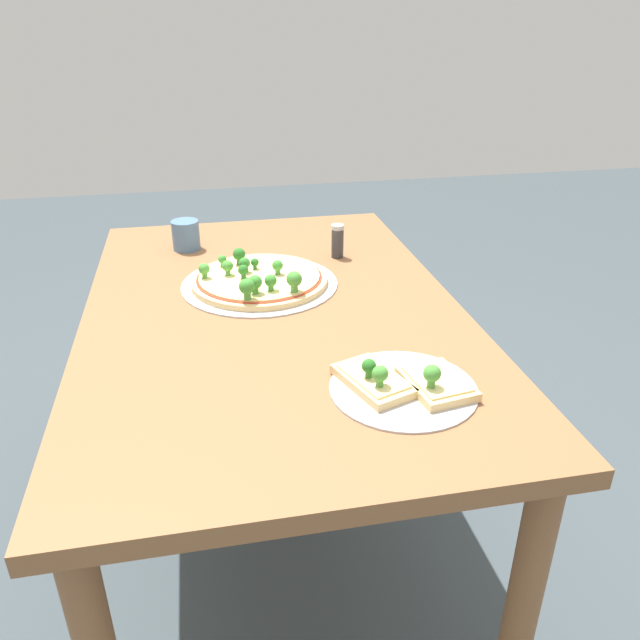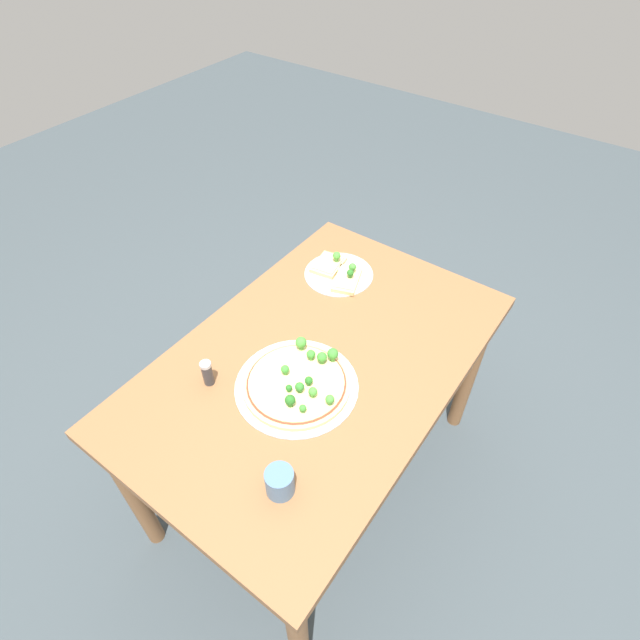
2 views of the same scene
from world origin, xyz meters
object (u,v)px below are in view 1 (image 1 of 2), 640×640
at_px(pizza_tray_slice, 404,383).
at_px(condiment_shaker, 338,241).
at_px(dining_table, 275,345).
at_px(pizza_tray_whole, 259,279).
at_px(drinking_cup, 186,235).

bearing_deg(pizza_tray_slice, condiment_shaker, -2.53).
bearing_deg(condiment_shaker, dining_table, 142.97).
relative_size(pizza_tray_whole, drinking_cup, 4.67).
bearing_deg(pizza_tray_whole, pizza_tray_slice, -158.68).
distance_m(dining_table, condiment_shaker, 0.38).
bearing_deg(pizza_tray_whole, drinking_cup, 30.02).
distance_m(drinking_cup, condiment_shaker, 0.42).
relative_size(dining_table, drinking_cup, 15.96).
distance_m(pizza_tray_whole, pizza_tray_slice, 0.55).
bearing_deg(pizza_tray_slice, pizza_tray_whole, 21.32).
height_order(pizza_tray_whole, condiment_shaker, condiment_shaker).
bearing_deg(dining_table, condiment_shaker, -37.03).
relative_size(drinking_cup, condiment_shaker, 0.90).
distance_m(pizza_tray_slice, condiment_shaker, 0.66).
distance_m(pizza_tray_whole, drinking_cup, 0.34).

